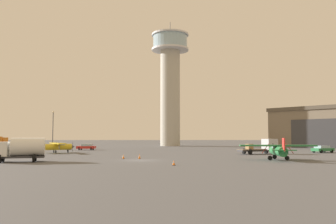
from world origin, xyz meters
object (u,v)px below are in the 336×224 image
object	(u,v)px
airplane_yellow	(55,146)
traffic_cone_near_right	(139,156)
airplane_green	(278,150)
traffic_cone_near_left	(174,163)
control_tower	(170,78)
car_red	(86,147)
car_green	(322,149)
traffic_cone_mid_apron	(123,157)
truck_fuel_tanker_white	(21,149)
light_post_west	(53,126)
truck_flatbed_silver	(263,147)

from	to	relation	value
airplane_yellow	traffic_cone_near_right	world-z (taller)	airplane_yellow
airplane_green	traffic_cone_near_left	world-z (taller)	airplane_green
control_tower	car_red	xyz separation A→B (m)	(-19.43, -29.65, -20.62)
car_green	traffic_cone_near_right	size ratio (longest dim) A/B	6.72
control_tower	car_green	bearing A→B (deg)	-56.57
car_red	traffic_cone_mid_apron	size ratio (longest dim) A/B	6.78
airplane_yellow	truck_fuel_tanker_white	distance (m)	22.03
control_tower	light_post_west	bearing A→B (deg)	-144.60
traffic_cone_near_right	traffic_cone_mid_apron	world-z (taller)	traffic_cone_near_right
airplane_yellow	airplane_green	bearing A→B (deg)	-56.27
traffic_cone_near_right	traffic_cone_near_left	bearing A→B (deg)	-67.27
truck_flatbed_silver	traffic_cone_near_right	distance (m)	24.43
airplane_green	truck_flatbed_silver	world-z (taller)	airplane_green
truck_fuel_tanker_white	light_post_west	world-z (taller)	light_post_west
car_red	traffic_cone_mid_apron	distance (m)	32.11
airplane_green	traffic_cone_near_left	distance (m)	16.11
control_tower	car_green	xyz separation A→B (m)	(28.18, -42.69, -20.62)
airplane_yellow	car_red	bearing A→B (deg)	50.88
car_green	traffic_cone_near_right	xyz separation A→B (m)	(-33.56, -16.87, -0.39)
traffic_cone_near_right	truck_flatbed_silver	bearing A→B (deg)	30.47
truck_flatbed_silver	car_green	size ratio (longest dim) A/B	1.55
control_tower	traffic_cone_near_right	bearing A→B (deg)	-95.17
truck_flatbed_silver	traffic_cone_mid_apron	size ratio (longest dim) A/B	11.84
airplane_yellow	traffic_cone_near_left	xyz separation A→B (m)	(21.35, -27.07, -1.00)
airplane_yellow	traffic_cone_near_left	distance (m)	34.49
airplane_yellow	traffic_cone_mid_apron	world-z (taller)	airplane_yellow
traffic_cone_near_left	truck_fuel_tanker_white	bearing A→B (deg)	164.64
truck_flatbed_silver	traffic_cone_mid_apron	xyz separation A→B (m)	(-23.29, -12.34, -0.98)
car_red	traffic_cone_mid_apron	bearing A→B (deg)	115.79
truck_fuel_tanker_white	car_red	xyz separation A→B (m)	(0.28, 35.55, -0.92)
airplane_yellow	car_green	distance (m)	50.38
airplane_yellow	traffic_cone_near_right	size ratio (longest dim) A/B	12.38
car_red	light_post_west	bearing A→B (deg)	-35.20
airplane_yellow	car_green	world-z (taller)	airplane_yellow
truck_flatbed_silver	traffic_cone_near_left	world-z (taller)	truck_flatbed_silver
airplane_green	truck_fuel_tanker_white	distance (m)	33.04
car_green	traffic_cone_mid_apron	world-z (taller)	car_green
light_post_west	traffic_cone_mid_apron	distance (m)	44.59
airplane_yellow	truck_fuel_tanker_white	bearing A→B (deg)	-111.19
truck_flatbed_silver	airplane_yellow	bearing A→B (deg)	155.68
truck_flatbed_silver	traffic_cone_mid_apron	distance (m)	26.38
control_tower	car_green	distance (m)	55.14
traffic_cone_mid_apron	airplane_yellow	bearing A→B (deg)	131.94
truck_flatbed_silver	car_red	world-z (taller)	truck_flatbed_silver
truck_fuel_tanker_white	traffic_cone_near_right	bearing A→B (deg)	-173.49
airplane_yellow	traffic_cone_mid_apron	distance (m)	21.80
truck_flatbed_silver	traffic_cone_near_right	size ratio (longest dim) A/B	10.44
control_tower	light_post_west	size ratio (longest dim) A/B	4.19
light_post_west	traffic_cone_near_right	distance (m)	45.78
control_tower	truck_fuel_tanker_white	bearing A→B (deg)	-106.82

